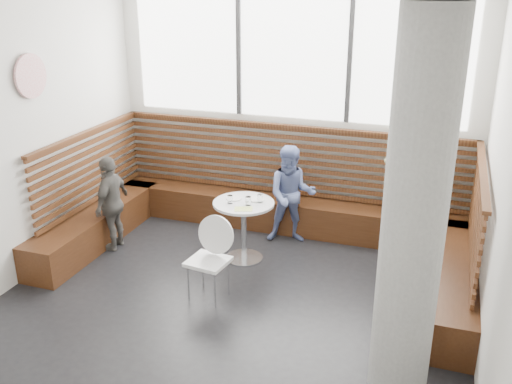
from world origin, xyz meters
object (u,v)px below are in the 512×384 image
(child_back, at_px, (292,195))
(concrete_column, at_px, (414,217))
(cafe_table, at_px, (244,219))
(adult_man, at_px, (408,215))
(child_left, at_px, (112,203))
(cafe_chair, at_px, (210,251))

(child_back, bearing_deg, concrete_column, -72.68)
(cafe_table, bearing_deg, adult_man, 2.05)
(concrete_column, relative_size, child_left, 2.57)
(concrete_column, bearing_deg, child_left, 157.61)
(adult_man, bearing_deg, concrete_column, -179.88)
(child_back, xyz_separation_m, child_left, (-2.13, -0.94, -0.04))
(concrete_column, relative_size, child_back, 2.42)
(adult_man, bearing_deg, cafe_chair, 112.37)
(concrete_column, relative_size, cafe_chair, 3.51)
(cafe_table, relative_size, cafe_chair, 0.85)
(adult_man, xyz_separation_m, child_left, (-3.66, -0.30, -0.22))
(cafe_chair, xyz_separation_m, adult_man, (1.99, 0.99, 0.31))
(child_back, relative_size, child_left, 1.06)
(cafe_table, bearing_deg, concrete_column, -40.77)
(adult_man, height_order, child_left, adult_man)
(adult_man, bearing_deg, child_back, 63.18)
(concrete_column, height_order, cafe_chair, concrete_column)
(cafe_table, bearing_deg, child_left, -172.52)
(cafe_chair, distance_m, child_left, 1.81)
(cafe_chair, xyz_separation_m, child_left, (-1.67, 0.69, 0.09))
(cafe_table, relative_size, adult_man, 0.46)
(cafe_chair, xyz_separation_m, child_back, (0.46, 1.63, 0.12))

